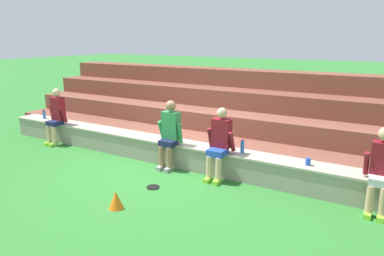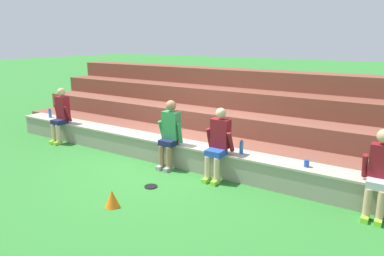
# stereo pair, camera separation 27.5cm
# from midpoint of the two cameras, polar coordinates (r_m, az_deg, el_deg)

# --- Properties ---
(ground_plane) EXTENTS (80.00, 80.00, 0.00)m
(ground_plane) POSITION_cam_midpoint_polar(r_m,az_deg,el_deg) (7.50, -5.18, -6.21)
(ground_plane) COLOR #2D752D
(stone_seating_wall) EXTENTS (9.97, 0.53, 0.50)m
(stone_seating_wall) POSITION_cam_midpoint_polar(r_m,az_deg,el_deg) (7.60, -4.15, -3.78)
(stone_seating_wall) COLOR gray
(stone_seating_wall) RESTS_ON ground
(brick_bleachers) EXTENTS (11.26, 3.03, 1.80)m
(brick_bleachers) POSITION_cam_midpoint_polar(r_m,az_deg,el_deg) (9.39, 3.76, 2.30)
(brick_bleachers) COLOR brown
(brick_bleachers) RESTS_ON ground
(person_far_left) EXTENTS (0.51, 0.52, 1.40)m
(person_far_left) POSITION_cam_midpoint_polar(r_m,az_deg,el_deg) (9.57, -21.88, 1.92)
(person_far_left) COLOR #DBAD89
(person_far_left) RESTS_ON ground
(person_left_of_center) EXTENTS (0.54, 0.48, 1.41)m
(person_left_of_center) POSITION_cam_midpoint_polar(r_m,az_deg,el_deg) (7.21, -4.74, -0.74)
(person_left_of_center) COLOR #996B4C
(person_left_of_center) RESTS_ON ground
(person_center) EXTENTS (0.53, 0.55, 1.37)m
(person_center) POSITION_cam_midpoint_polar(r_m,az_deg,el_deg) (6.64, 3.25, -2.33)
(person_center) COLOR #DBAD89
(person_center) RESTS_ON ground
(person_right_of_center) EXTENTS (0.50, 0.55, 1.35)m
(person_right_of_center) POSITION_cam_midpoint_polar(r_m,az_deg,el_deg) (5.98, 27.05, -5.88)
(person_right_of_center) COLOR tan
(person_right_of_center) RESTS_ON ground
(water_bottle_mid_left) EXTENTS (0.07, 0.07, 0.27)m
(water_bottle_mid_left) POSITION_cam_midpoint_polar(r_m,az_deg,el_deg) (6.74, 6.98, -2.99)
(water_bottle_mid_left) COLOR blue
(water_bottle_mid_left) RESTS_ON stone_seating_wall
(water_bottle_center_gap) EXTENTS (0.08, 0.08, 0.23)m
(water_bottle_center_gap) POSITION_cam_midpoint_polar(r_m,az_deg,el_deg) (10.42, -23.47, 1.99)
(water_bottle_center_gap) COLOR blue
(water_bottle_center_gap) RESTS_ON stone_seating_wall
(plastic_cup_middle) EXTENTS (0.09, 0.09, 0.12)m
(plastic_cup_middle) POSITION_cam_midpoint_polar(r_m,az_deg,el_deg) (6.36, 17.06, -5.24)
(plastic_cup_middle) COLOR blue
(plastic_cup_middle) RESTS_ON stone_seating_wall
(frisbee) EXTENTS (0.23, 0.23, 0.02)m
(frisbee) POSITION_cam_midpoint_polar(r_m,az_deg,el_deg) (6.52, -7.55, -9.46)
(frisbee) COLOR black
(frisbee) RESTS_ON ground
(sports_cone) EXTENTS (0.24, 0.24, 0.29)m
(sports_cone) POSITION_cam_midpoint_polar(r_m,az_deg,el_deg) (5.84, -13.54, -11.23)
(sports_cone) COLOR orange
(sports_cone) RESTS_ON ground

